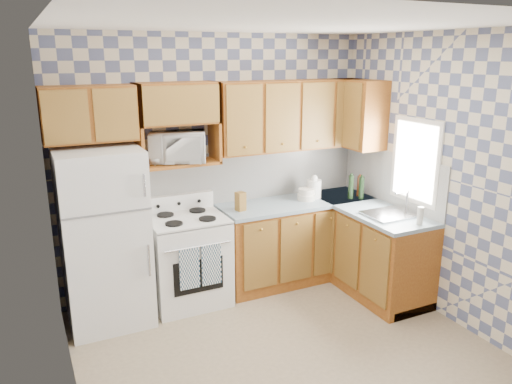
# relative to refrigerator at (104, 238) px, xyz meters

# --- Properties ---
(floor) EXTENTS (3.40, 3.40, 0.00)m
(floor) POSITION_rel_refrigerator_xyz_m (1.27, -1.25, -0.84)
(floor) COLOR #7A6851
(floor) RESTS_ON ground
(back_wall) EXTENTS (3.40, 0.02, 2.70)m
(back_wall) POSITION_rel_refrigerator_xyz_m (1.27, 0.35, 0.51)
(back_wall) COLOR slate
(back_wall) RESTS_ON ground
(right_wall) EXTENTS (0.02, 3.20, 2.70)m
(right_wall) POSITION_rel_refrigerator_xyz_m (2.97, -1.25, 0.51)
(right_wall) COLOR slate
(right_wall) RESTS_ON ground
(backsplash_back) EXTENTS (2.60, 0.02, 0.56)m
(backsplash_back) POSITION_rel_refrigerator_xyz_m (1.68, 0.34, 0.36)
(backsplash_back) COLOR white
(backsplash_back) RESTS_ON back_wall
(backsplash_right) EXTENTS (0.02, 1.60, 0.56)m
(backsplash_right) POSITION_rel_refrigerator_xyz_m (2.96, -0.45, 0.36)
(backsplash_right) COLOR white
(backsplash_right) RESTS_ON right_wall
(refrigerator) EXTENTS (0.75, 0.70, 1.68)m
(refrigerator) POSITION_rel_refrigerator_xyz_m (0.00, 0.00, 0.00)
(refrigerator) COLOR white
(refrigerator) RESTS_ON floor
(stove_body) EXTENTS (0.76, 0.65, 0.90)m
(stove_body) POSITION_rel_refrigerator_xyz_m (0.80, 0.03, -0.39)
(stove_body) COLOR white
(stove_body) RESTS_ON floor
(cooktop) EXTENTS (0.76, 0.65, 0.02)m
(cooktop) POSITION_rel_refrigerator_xyz_m (0.80, 0.03, 0.07)
(cooktop) COLOR silver
(cooktop) RESTS_ON stove_body
(backguard) EXTENTS (0.76, 0.08, 0.17)m
(backguard) POSITION_rel_refrigerator_xyz_m (0.80, 0.30, 0.16)
(backguard) COLOR white
(backguard) RESTS_ON cooktop
(dish_towel_left) EXTENTS (0.20, 0.02, 0.41)m
(dish_towel_left) POSITION_rel_refrigerator_xyz_m (0.71, -0.32, -0.32)
(dish_towel_left) COLOR navy
(dish_towel_left) RESTS_ON stove_body
(dish_towel_right) EXTENTS (0.20, 0.02, 0.41)m
(dish_towel_right) POSITION_rel_refrigerator_xyz_m (0.93, -0.32, -0.32)
(dish_towel_right) COLOR navy
(dish_towel_right) RESTS_ON stove_body
(base_cabinets_back) EXTENTS (1.75, 0.60, 0.88)m
(base_cabinets_back) POSITION_rel_refrigerator_xyz_m (2.10, 0.05, -0.40)
(base_cabinets_back) COLOR brown
(base_cabinets_back) RESTS_ON floor
(base_cabinets_right) EXTENTS (0.60, 1.60, 0.88)m
(base_cabinets_right) POSITION_rel_refrigerator_xyz_m (2.67, -0.45, -0.40)
(base_cabinets_right) COLOR brown
(base_cabinets_right) RESTS_ON floor
(countertop_back) EXTENTS (1.77, 0.63, 0.04)m
(countertop_back) POSITION_rel_refrigerator_xyz_m (2.10, 0.05, 0.06)
(countertop_back) COLOR slate
(countertop_back) RESTS_ON base_cabinets_back
(countertop_right) EXTENTS (0.63, 1.60, 0.04)m
(countertop_right) POSITION_rel_refrigerator_xyz_m (2.67, -0.45, 0.06)
(countertop_right) COLOR slate
(countertop_right) RESTS_ON base_cabinets_right
(upper_cabinets_back) EXTENTS (1.75, 0.33, 0.74)m
(upper_cabinets_back) POSITION_rel_refrigerator_xyz_m (2.10, 0.19, 1.01)
(upper_cabinets_back) COLOR brown
(upper_cabinets_back) RESTS_ON back_wall
(upper_cabinets_fridge) EXTENTS (0.82, 0.33, 0.50)m
(upper_cabinets_fridge) POSITION_rel_refrigerator_xyz_m (-0.02, 0.19, 1.13)
(upper_cabinets_fridge) COLOR brown
(upper_cabinets_fridge) RESTS_ON back_wall
(upper_cabinets_right) EXTENTS (0.33, 0.70, 0.74)m
(upper_cabinets_right) POSITION_rel_refrigerator_xyz_m (2.81, 0.00, 1.01)
(upper_cabinets_right) COLOR brown
(upper_cabinets_right) RESTS_ON right_wall
(microwave_shelf) EXTENTS (0.80, 0.33, 0.03)m
(microwave_shelf) POSITION_rel_refrigerator_xyz_m (0.80, 0.19, 0.60)
(microwave_shelf) COLOR brown
(microwave_shelf) RESTS_ON back_wall
(microwave) EXTENTS (0.63, 0.52, 0.30)m
(microwave) POSITION_rel_refrigerator_xyz_m (0.80, 0.21, 0.76)
(microwave) COLOR white
(microwave) RESTS_ON microwave_shelf
(sink) EXTENTS (0.48, 0.40, 0.03)m
(sink) POSITION_rel_refrigerator_xyz_m (2.67, -0.80, 0.09)
(sink) COLOR #B7B7BC
(sink) RESTS_ON countertop_right
(window) EXTENTS (0.02, 0.66, 0.86)m
(window) POSITION_rel_refrigerator_xyz_m (2.96, -0.80, 0.61)
(window) COLOR silver
(window) RESTS_ON right_wall
(bottle_0) EXTENTS (0.06, 0.06, 0.27)m
(bottle_0) POSITION_rel_refrigerator_xyz_m (2.68, -0.13, 0.21)
(bottle_0) COLOR black
(bottle_0) RESTS_ON countertop_back
(bottle_1) EXTENTS (0.06, 0.06, 0.25)m
(bottle_1) POSITION_rel_refrigerator_xyz_m (2.78, -0.19, 0.20)
(bottle_1) COLOR black
(bottle_1) RESTS_ON countertop_back
(bottle_2) EXTENTS (0.06, 0.06, 0.23)m
(bottle_2) POSITION_rel_refrigerator_xyz_m (2.83, -0.09, 0.20)
(bottle_2) COLOR #542611
(bottle_2) RESTS_ON countertop_back
(knife_block) EXTENTS (0.11, 0.11, 0.20)m
(knife_block) POSITION_rel_refrigerator_xyz_m (1.39, -0.00, 0.18)
(knife_block) COLOR brown
(knife_block) RESTS_ON countertop_back
(electric_kettle) EXTENTS (0.16, 0.16, 0.21)m
(electric_kettle) POSITION_rel_refrigerator_xyz_m (2.33, 0.07, 0.18)
(electric_kettle) COLOR white
(electric_kettle) RESTS_ON countertop_back
(food_containers) EXTENTS (0.19, 0.19, 0.13)m
(food_containers) POSITION_rel_refrigerator_xyz_m (2.20, 0.03, 0.14)
(food_containers) COLOR beige
(food_containers) RESTS_ON countertop_back
(soap_bottle) EXTENTS (0.06, 0.06, 0.17)m
(soap_bottle) POSITION_rel_refrigerator_xyz_m (2.76, -1.14, 0.17)
(soap_bottle) COLOR beige
(soap_bottle) RESTS_ON countertop_right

